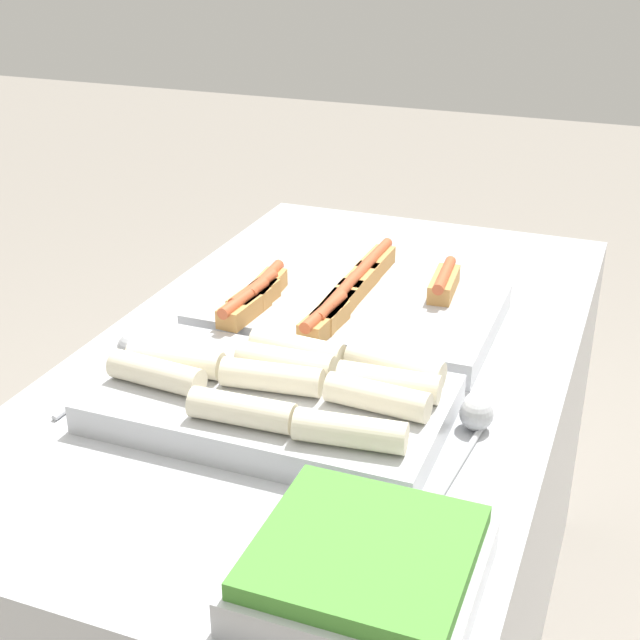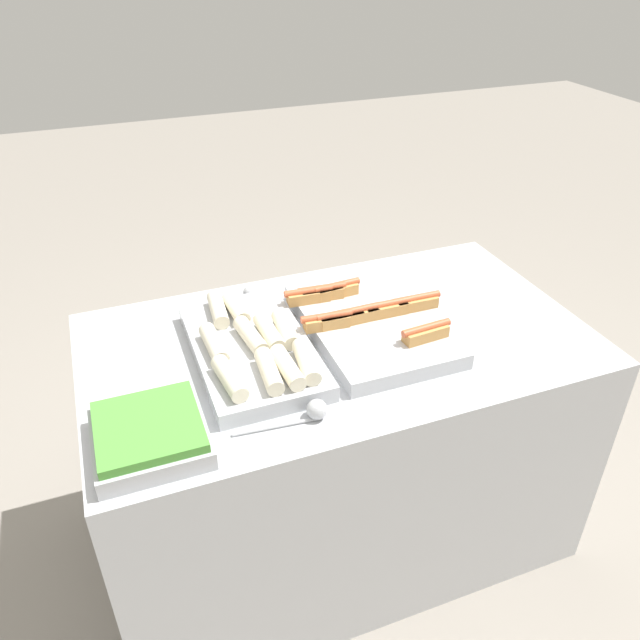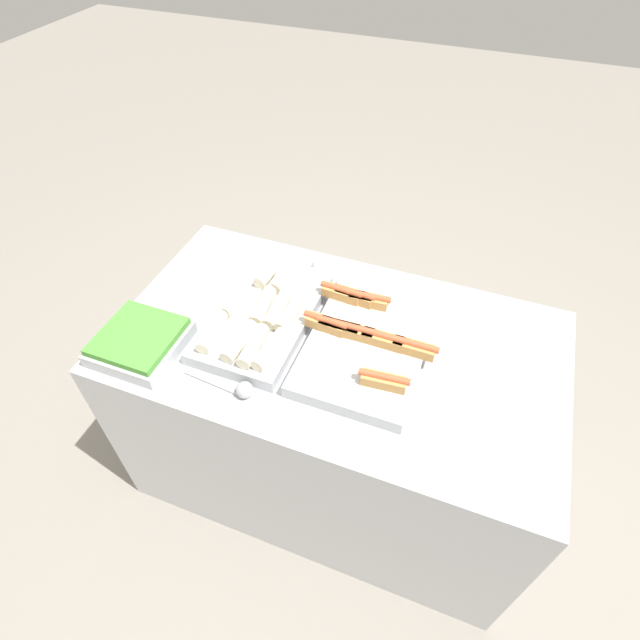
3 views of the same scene
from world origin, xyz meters
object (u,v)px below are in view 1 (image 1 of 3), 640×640
tray_side_front (364,568)px  tray_hotdogs (347,307)px  tray_wraps (278,397)px  serving_spoon_far (128,353)px  serving_spoon_near (475,420)px

tray_side_front → tray_hotdogs: bearing=21.2°
tray_wraps → tray_side_front: (-0.33, -0.26, -0.00)m
serving_spoon_far → tray_wraps: bearing=-102.1°
tray_wraps → tray_side_front: tray_wraps is taller
tray_wraps → serving_spoon_near: bearing=-77.2°
serving_spoon_near → serving_spoon_far: 0.63m
tray_hotdogs → tray_side_front: 0.75m
tray_side_front → serving_spoon_near: 0.40m
tray_side_front → serving_spoon_far: 0.70m
tray_wraps → tray_side_front: size_ratio=2.04×
tray_hotdogs → tray_side_front: bearing=-158.8°
tray_side_front → serving_spoon_near: bearing=-6.9°
tray_wraps → serving_spoon_near: size_ratio=2.23×
tray_wraps → serving_spoon_near: tray_wraps is taller
tray_wraps → serving_spoon_far: size_ratio=2.22×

